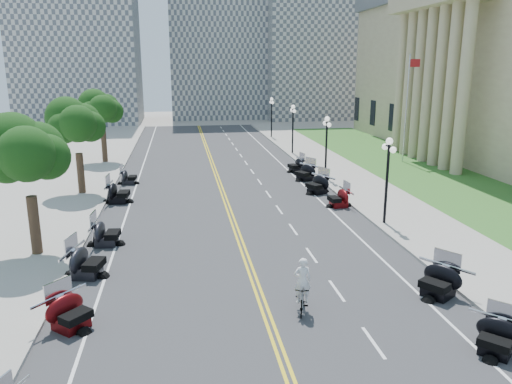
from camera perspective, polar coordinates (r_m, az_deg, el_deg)
name	(u,v)px	position (r m, az deg, el deg)	size (l,w,h in m)	color
ground	(247,259)	(24.08, -1.08, -7.68)	(160.00, 160.00, 0.00)	gray
road	(227,203)	(33.50, -3.38, -1.32)	(16.00, 90.00, 0.01)	#333335
centerline_yellow_a	(225,203)	(33.49, -3.58, -1.32)	(0.12, 90.00, 0.00)	yellow
centerline_yellow_b	(228,203)	(33.51, -3.17, -1.30)	(0.12, 90.00, 0.00)	yellow
edge_line_north	(319,200)	(34.65, 7.22, -0.87)	(0.12, 90.00, 0.00)	white
edge_line_south	(129,207)	(33.55, -14.33, -1.72)	(0.12, 90.00, 0.00)	white
lane_dash_4	(373,342)	(17.85, 13.27, -16.39)	(0.12, 2.00, 0.00)	white
lane_dash_5	(337,291)	(21.16, 9.20, -11.06)	(0.12, 2.00, 0.00)	white
lane_dash_6	(311,255)	(24.67, 6.36, -7.18)	(0.12, 2.00, 0.00)	white
lane_dash_7	(293,229)	(28.31, 4.27, -4.27)	(0.12, 2.00, 0.00)	white
lane_dash_8	(279,210)	(32.04, 2.67, -2.02)	(0.12, 2.00, 0.00)	white
lane_dash_9	(268,194)	(35.83, 1.42, -0.25)	(0.12, 2.00, 0.00)	white
lane_dash_10	(259,182)	(39.66, 0.40, 1.18)	(0.12, 2.00, 0.00)	white
lane_dash_11	(252,171)	(43.52, -0.44, 2.36)	(0.12, 2.00, 0.00)	white
lane_dash_12	(246,163)	(47.40, -1.14, 3.35)	(0.12, 2.00, 0.00)	white
lane_dash_13	(241,156)	(51.30, -1.74, 4.19)	(0.12, 2.00, 0.00)	white
lane_dash_14	(236,149)	(55.22, -2.25, 4.91)	(0.12, 2.00, 0.00)	white
lane_dash_15	(233,144)	(59.15, -2.70, 5.53)	(0.12, 2.00, 0.00)	white
lane_dash_16	(229,139)	(63.08, -3.09, 6.07)	(0.12, 2.00, 0.00)	white
lane_dash_17	(226,135)	(67.03, -3.43, 6.55)	(0.12, 2.00, 0.00)	white
lane_dash_18	(223,131)	(70.98, -3.74, 6.98)	(0.12, 2.00, 0.00)	white
lane_dash_19	(221,128)	(74.93, -4.02, 7.36)	(0.12, 2.00, 0.00)	white
sidewalk_north	(376,196)	(35.96, 13.52, -0.49)	(5.00, 90.00, 0.15)	#9E9991
sidewalk_south	(63,209)	(34.19, -21.18, -1.84)	(5.00, 90.00, 0.15)	#9E9991
lawn	(417,171)	(45.93, 17.90, 2.35)	(9.00, 60.00, 0.10)	#356023
distant_block_a	(78,39)	(85.56, -19.68, 16.17)	(18.00, 14.00, 26.00)	gray
distant_block_b	(216,29)	(90.60, -4.56, 18.04)	(16.00, 12.00, 30.00)	gray
distant_block_c	(321,53)	(90.66, 7.49, 15.44)	(20.00, 14.00, 22.00)	gray
street_lamp_2	(387,181)	(29.28, 14.72, 1.18)	(0.50, 1.20, 4.90)	black
street_lamp_3	(326,148)	(40.36, 8.03, 5.02)	(0.50, 1.20, 4.90)	black
street_lamp_4	(293,129)	(51.85, 4.22, 7.16)	(0.50, 1.20, 4.90)	black
street_lamp_5	(272,118)	(63.52, 1.79, 8.50)	(0.50, 1.20, 4.90)	black
flagpole	(406,110)	(49.02, 16.80, 9.01)	(1.10, 0.20, 10.00)	silver
tree_2	(27,160)	(25.50, -24.70, 3.37)	(4.80, 4.80, 9.20)	#235619
tree_3	(77,128)	(37.06, -19.80, 6.86)	(4.80, 4.80, 9.20)	#235619
tree_4	(102,113)	(48.83, -17.22, 8.66)	(4.80, 4.80, 9.20)	#235619
motorcycle_n_3	(497,336)	(18.25, 25.87, -14.56)	(1.82, 1.82, 1.28)	black
motorcycle_n_4	(439,280)	(21.43, 20.17, -9.38)	(2.05, 2.05, 1.44)	black
motorcycle_n_7	(339,197)	(32.96, 9.44, -0.55)	(1.92, 1.92, 1.34)	#590A0C
motorcycle_n_8	(317,183)	(36.19, 7.02, 0.99)	(2.13, 2.13, 1.49)	black
motorcycle_n_9	(305,171)	(40.24, 5.64, 2.35)	(2.07, 2.07, 1.45)	black
motorcycle_n_10	(296,164)	(43.33, 4.63, 3.16)	(1.93, 1.93, 1.35)	black
motorcycle_s_4	(70,311)	(19.05, -20.49, -12.59)	(1.96, 1.96, 1.37)	#590A0C
motorcycle_s_5	(86,261)	(23.11, -18.84, -7.43)	(2.15, 2.15, 1.51)	black
motorcycle_s_6	(106,232)	(26.74, -16.77, -4.39)	(2.06, 2.06, 1.44)	black
motorcycle_s_8	(118,192)	(34.70, -15.49, 0.04)	(2.22, 2.22, 1.55)	black
motorcycle_s_9	(128,176)	(40.04, -14.37, 1.77)	(1.81, 1.81, 1.27)	black
bicycle	(302,298)	(19.19, 5.27, -11.93)	(0.52, 1.83, 1.10)	#A51414
cyclist_rider	(303,262)	(18.60, 5.37, -7.94)	(0.65, 0.43, 1.79)	silver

